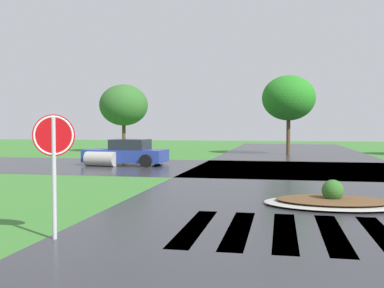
{
  "coord_description": "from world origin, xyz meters",
  "views": [
    {
      "loc": [
        -0.99,
        -3.61,
        2.06
      ],
      "look_at": [
        -4.23,
        12.83,
        1.4
      ],
      "focal_mm": 42.21,
      "sensor_mm": 36.0,
      "label": 1
    }
  ],
  "objects_px": {
    "drainage_pipe_stack": "(101,159)",
    "median_island": "(333,201)",
    "stop_sign": "(54,147)",
    "car_silver_hatch": "(127,153)"
  },
  "relations": [
    {
      "from": "drainage_pipe_stack",
      "to": "median_island",
      "type": "bearing_deg",
      "value": -42.95
    },
    {
      "from": "stop_sign",
      "to": "median_island",
      "type": "distance_m",
      "value": 7.22
    },
    {
      "from": "stop_sign",
      "to": "drainage_pipe_stack",
      "type": "relative_size",
      "value": 1.35
    },
    {
      "from": "stop_sign",
      "to": "median_island",
      "type": "bearing_deg",
      "value": 24.13
    },
    {
      "from": "median_island",
      "to": "drainage_pipe_stack",
      "type": "relative_size",
      "value": 2.1
    },
    {
      "from": "car_silver_hatch",
      "to": "drainage_pipe_stack",
      "type": "bearing_deg",
      "value": 43.76
    },
    {
      "from": "drainage_pipe_stack",
      "to": "stop_sign",
      "type": "bearing_deg",
      "value": -70.5
    },
    {
      "from": "median_island",
      "to": "car_silver_hatch",
      "type": "height_order",
      "value": "car_silver_hatch"
    },
    {
      "from": "stop_sign",
      "to": "median_island",
      "type": "relative_size",
      "value": 0.65
    },
    {
      "from": "car_silver_hatch",
      "to": "drainage_pipe_stack",
      "type": "relative_size",
      "value": 2.58
    }
  ]
}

